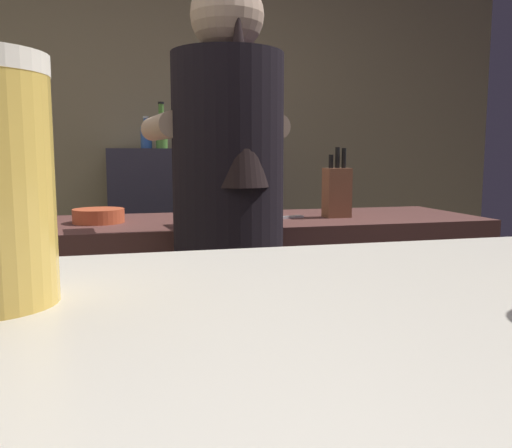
{
  "coord_description": "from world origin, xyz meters",
  "views": [
    {
      "loc": [
        -0.04,
        -1.29,
        1.16
      ],
      "look_at": [
        0.1,
        -0.75,
        1.08
      ],
      "focal_mm": 37.28,
      "sensor_mm": 36.0,
      "label": 1
    }
  ],
  "objects_px": {
    "mixing_bowl": "(99,216)",
    "bottle_vinegar": "(222,135)",
    "bottle_soy": "(162,131)",
    "bartender": "(229,216)",
    "bottle_olive_oil": "(146,136)",
    "chefs_knife": "(278,218)",
    "knife_block": "(337,191)"
  },
  "relations": [
    {
      "from": "mixing_bowl",
      "to": "bottle_soy",
      "type": "height_order",
      "value": "bottle_soy"
    },
    {
      "from": "mixing_bowl",
      "to": "chefs_knife",
      "type": "distance_m",
      "value": 0.69
    },
    {
      "from": "chefs_knife",
      "to": "mixing_bowl",
      "type": "bearing_deg",
      "value": 156.87
    },
    {
      "from": "bottle_olive_oil",
      "to": "bottle_vinegar",
      "type": "xyz_separation_m",
      "value": [
        0.44,
        -0.02,
        0.01
      ]
    },
    {
      "from": "knife_block",
      "to": "mixing_bowl",
      "type": "height_order",
      "value": "knife_block"
    },
    {
      "from": "bartender",
      "to": "chefs_knife",
      "type": "xyz_separation_m",
      "value": [
        0.28,
        0.41,
        -0.06
      ]
    },
    {
      "from": "knife_block",
      "to": "bottle_olive_oil",
      "type": "height_order",
      "value": "bottle_olive_oil"
    },
    {
      "from": "bartender",
      "to": "knife_block",
      "type": "height_order",
      "value": "bartender"
    },
    {
      "from": "bartender",
      "to": "bottle_olive_oil",
      "type": "distance_m",
      "value": 1.58
    },
    {
      "from": "bottle_vinegar",
      "to": "bottle_olive_oil",
      "type": "bearing_deg",
      "value": 177.54
    },
    {
      "from": "chefs_knife",
      "to": "bottle_soy",
      "type": "height_order",
      "value": "bottle_soy"
    },
    {
      "from": "mixing_bowl",
      "to": "chefs_knife",
      "type": "relative_size",
      "value": 0.79
    },
    {
      "from": "knife_block",
      "to": "mixing_bowl",
      "type": "xyz_separation_m",
      "value": [
        -0.94,
        0.05,
        -0.08
      ]
    },
    {
      "from": "chefs_knife",
      "to": "bottle_vinegar",
      "type": "height_order",
      "value": "bottle_vinegar"
    },
    {
      "from": "mixing_bowl",
      "to": "bottle_vinegar",
      "type": "distance_m",
      "value": 1.31
    },
    {
      "from": "chefs_knife",
      "to": "bottle_vinegar",
      "type": "xyz_separation_m",
      "value": [
        -0.01,
        1.12,
        0.36
      ]
    },
    {
      "from": "knife_block",
      "to": "chefs_knife",
      "type": "relative_size",
      "value": 1.18
    },
    {
      "from": "chefs_knife",
      "to": "knife_block",
      "type": "bearing_deg",
      "value": -17.38
    },
    {
      "from": "knife_block",
      "to": "bottle_soy",
      "type": "height_order",
      "value": "bottle_soy"
    },
    {
      "from": "bottle_soy",
      "to": "bartender",
      "type": "bearing_deg",
      "value": -86.94
    },
    {
      "from": "knife_block",
      "to": "mixing_bowl",
      "type": "bearing_deg",
      "value": 176.94
    },
    {
      "from": "chefs_knife",
      "to": "bottle_olive_oil",
      "type": "bearing_deg",
      "value": 92.89
    },
    {
      "from": "knife_block",
      "to": "bottle_vinegar",
      "type": "relative_size",
      "value": 1.4
    },
    {
      "from": "chefs_knife",
      "to": "bottle_olive_oil",
      "type": "xyz_separation_m",
      "value": [
        -0.45,
        1.14,
        0.36
      ]
    },
    {
      "from": "mixing_bowl",
      "to": "bottle_olive_oil",
      "type": "bearing_deg",
      "value": 77.64
    },
    {
      "from": "bottle_olive_oil",
      "to": "bottle_vinegar",
      "type": "bearing_deg",
      "value": -2.46
    },
    {
      "from": "bartender",
      "to": "mixing_bowl",
      "type": "bearing_deg",
      "value": 34.36
    },
    {
      "from": "bottle_vinegar",
      "to": "chefs_knife",
      "type": "bearing_deg",
      "value": -89.67
    },
    {
      "from": "bartender",
      "to": "bottle_vinegar",
      "type": "xyz_separation_m",
      "value": [
        0.27,
        1.53,
        0.31
      ]
    },
    {
      "from": "chefs_knife",
      "to": "bottle_vinegar",
      "type": "distance_m",
      "value": 1.18
    },
    {
      "from": "mixing_bowl",
      "to": "bottle_vinegar",
      "type": "bearing_deg",
      "value": 57.53
    },
    {
      "from": "bartender",
      "to": "bottle_olive_oil",
      "type": "xyz_separation_m",
      "value": [
        -0.17,
        1.54,
        0.3
      ]
    }
  ]
}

